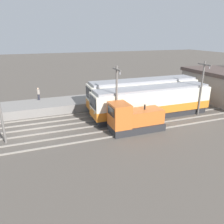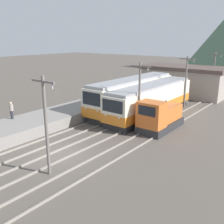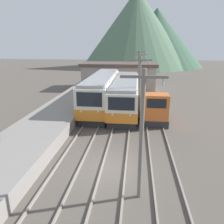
{
  "view_description": "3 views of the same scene",
  "coord_description": "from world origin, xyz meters",
  "px_view_note": "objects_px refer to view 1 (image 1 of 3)",
  "views": [
    {
      "loc": [
        21.25,
        0.37,
        9.08
      ],
      "look_at": [
        1.21,
        7.82,
        1.5
      ],
      "focal_mm": 35.0,
      "sensor_mm": 36.0,
      "label": 1
    },
    {
      "loc": [
        14.09,
        -11.8,
        8.39
      ],
      "look_at": [
        -0.78,
        7.25,
        1.51
      ],
      "focal_mm": 42.0,
      "sensor_mm": 36.0,
      "label": 2
    },
    {
      "loc": [
        1.39,
        -11.64,
        7.24
      ],
      "look_at": [
        -0.66,
        6.67,
        1.54
      ],
      "focal_mm": 35.0,
      "sensor_mm": 36.0,
      "label": 3
    }
  ],
  "objects_px": {
    "commuter_train_center": "(152,103)",
    "commuter_train_left": "(143,95)",
    "catenary_mast_far": "(202,86)",
    "catenary_mast_mid": "(117,95)",
    "person_on_platform": "(38,93)",
    "shunting_locomotive": "(134,119)"
  },
  "relations": [
    {
      "from": "commuter_train_left",
      "to": "person_on_platform",
      "type": "distance_m",
      "value": 13.58
    },
    {
      "from": "commuter_train_left",
      "to": "shunting_locomotive",
      "type": "distance_m",
      "value": 7.15
    },
    {
      "from": "commuter_train_left",
      "to": "catenary_mast_mid",
      "type": "distance_m",
      "value": 7.1
    },
    {
      "from": "catenary_mast_far",
      "to": "person_on_platform",
      "type": "bearing_deg",
      "value": -118.29
    },
    {
      "from": "shunting_locomotive",
      "to": "commuter_train_center",
      "type": "bearing_deg",
      "value": 128.5
    },
    {
      "from": "catenary_mast_far",
      "to": "person_on_platform",
      "type": "distance_m",
      "value": 20.15
    },
    {
      "from": "catenary_mast_mid",
      "to": "catenary_mast_far",
      "type": "relative_size",
      "value": 1.0
    },
    {
      "from": "catenary_mast_far",
      "to": "catenary_mast_mid",
      "type": "bearing_deg",
      "value": -90.0
    },
    {
      "from": "commuter_train_left",
      "to": "commuter_train_center",
      "type": "height_order",
      "value": "commuter_train_left"
    },
    {
      "from": "commuter_train_center",
      "to": "catenary_mast_far",
      "type": "xyz_separation_m",
      "value": [
        1.51,
        5.53,
        1.82
      ]
    },
    {
      "from": "commuter_train_center",
      "to": "commuter_train_left",
      "type": "bearing_deg",
      "value": 172.45
    },
    {
      "from": "catenary_mast_far",
      "to": "person_on_platform",
      "type": "height_order",
      "value": "catenary_mast_far"
    },
    {
      "from": "commuter_train_left",
      "to": "catenary_mast_mid",
      "type": "relative_size",
      "value": 2.3
    },
    {
      "from": "commuter_train_left",
      "to": "person_on_platform",
      "type": "bearing_deg",
      "value": -112.59
    },
    {
      "from": "catenary_mast_far",
      "to": "person_on_platform",
      "type": "relative_size",
      "value": 3.87
    },
    {
      "from": "commuter_train_center",
      "to": "catenary_mast_mid",
      "type": "xyz_separation_m",
      "value": [
        1.51,
        -5.01,
        1.82
      ]
    },
    {
      "from": "commuter_train_center",
      "to": "catenary_mast_mid",
      "type": "bearing_deg",
      "value": -73.25
    },
    {
      "from": "commuter_train_left",
      "to": "person_on_platform",
      "type": "xyz_separation_m",
      "value": [
        -5.21,
        -12.54,
        0.13
      ]
    },
    {
      "from": "shunting_locomotive",
      "to": "person_on_platform",
      "type": "distance_m",
      "value": 13.87
    },
    {
      "from": "shunting_locomotive",
      "to": "person_on_platform",
      "type": "relative_size",
      "value": 3.34
    },
    {
      "from": "commuter_train_left",
      "to": "catenary_mast_mid",
      "type": "bearing_deg",
      "value": -51.33
    },
    {
      "from": "commuter_train_center",
      "to": "person_on_platform",
      "type": "bearing_deg",
      "value": -123.38
    }
  ]
}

